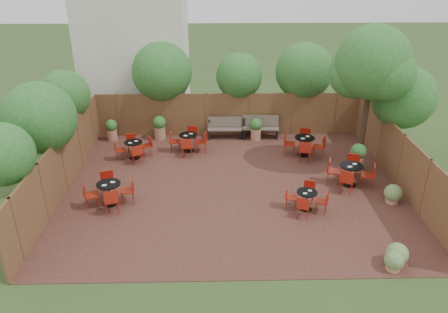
{
  "coord_description": "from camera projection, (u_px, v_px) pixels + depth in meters",
  "views": [
    {
      "loc": [
        -0.65,
        -13.85,
        7.78
      ],
      "look_at": [
        -0.31,
        0.5,
        1.0
      ],
      "focal_mm": 34.92,
      "sensor_mm": 36.0,
      "label": 1
    }
  ],
  "objects": [
    {
      "name": "fence_left",
      "position": [
        63.0,
        164.0,
        15.3
      ],
      "size": [
        0.08,
        10.0,
        2.0
      ],
      "primitive_type": "cube",
      "color": "brown",
      "rests_on": "ground"
    },
    {
      "name": "neighbour_building",
      "position": [
        135.0,
        37.0,
        21.28
      ],
      "size": [
        5.0,
        4.0,
        8.0
      ],
      "primitive_type": "cube",
      "color": "silver",
      "rests_on": "ground"
    },
    {
      "name": "fence_right",
      "position": [
        401.0,
        161.0,
        15.56
      ],
      "size": [
        0.08,
        10.0,
        2.0
      ],
      "primitive_type": "cube",
      "color": "brown",
      "rests_on": "ground"
    },
    {
      "name": "low_shrubs",
      "position": [
        394.0,
        230.0,
        12.85
      ],
      "size": [
        1.83,
        4.01,
        0.65
      ],
      "color": "#A56F52",
      "rests_on": "courtyard_paving"
    },
    {
      "name": "courtyard_paving",
      "position": [
        233.0,
        187.0,
        15.85
      ],
      "size": [
        12.0,
        10.0,
        0.02
      ],
      "primitive_type": "cube",
      "color": "#361A16",
      "rests_on": "ground"
    },
    {
      "name": "courtyard_tree",
      "position": [
        372.0,
        67.0,
        15.51
      ],
      "size": [
        2.81,
        2.72,
        5.53
      ],
      "rotation": [
        0.0,
        0.0,
        0.02
      ],
      "color": "black",
      "rests_on": "courtyard_paving"
    },
    {
      "name": "planters",
      "position": [
        225.0,
        135.0,
        18.75
      ],
      "size": [
        10.71,
        3.96,
        1.12
      ],
      "color": "#A56F52",
      "rests_on": "courtyard_paving"
    },
    {
      "name": "fence_back",
      "position": [
        228.0,
        115.0,
        19.95
      ],
      "size": [
        12.0,
        0.08,
        2.0
      ],
      "primitive_type": "cube",
      "color": "brown",
      "rests_on": "ground"
    },
    {
      "name": "overhang_foliage",
      "position": [
        207.0,
        88.0,
        17.75
      ],
      "size": [
        15.53,
        10.54,
        2.71
      ],
      "color": "#256320",
      "rests_on": "ground"
    },
    {
      "name": "bistro_tables",
      "position": [
        234.0,
        163.0,
        16.59
      ],
      "size": [
        10.14,
        6.24,
        0.93
      ],
      "color": "black",
      "rests_on": "courtyard_paving"
    },
    {
      "name": "ground",
      "position": [
        233.0,
        187.0,
        15.86
      ],
      "size": [
        80.0,
        80.0,
        0.0
      ],
      "primitive_type": "plane",
      "color": "#354F23",
      "rests_on": "ground"
    },
    {
      "name": "park_bench_right",
      "position": [
        261.0,
        126.0,
        19.84
      ],
      "size": [
        1.69,
        0.68,
        1.02
      ],
      "rotation": [
        0.0,
        0.0,
        -0.09
      ],
      "color": "brown",
      "rests_on": "courtyard_paving"
    },
    {
      "name": "park_bench_left",
      "position": [
        225.0,
        127.0,
        19.82
      ],
      "size": [
        1.56,
        0.52,
        0.96
      ],
      "rotation": [
        0.0,
        0.0,
        -0.01
      ],
      "color": "brown",
      "rests_on": "courtyard_paving"
    }
  ]
}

